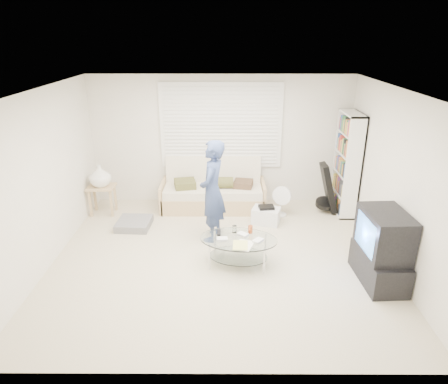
{
  "coord_description": "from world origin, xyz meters",
  "views": [
    {
      "loc": [
        0.09,
        -5.3,
        3.21
      ],
      "look_at": [
        0.07,
        0.3,
        0.96
      ],
      "focal_mm": 32.0,
      "sensor_mm": 36.0,
      "label": 1
    }
  ],
  "objects_px": {
    "coffee_table": "(239,243)",
    "tv_unit": "(382,249)",
    "bookshelf": "(347,164)",
    "futon_sofa": "(213,192)"
  },
  "relations": [
    {
      "from": "coffee_table",
      "to": "tv_unit",
      "type": "bearing_deg",
      "value": -12.35
    },
    {
      "from": "bookshelf",
      "to": "tv_unit",
      "type": "distance_m",
      "value": 2.35
    },
    {
      "from": "coffee_table",
      "to": "futon_sofa",
      "type": "bearing_deg",
      "value": 101.96
    },
    {
      "from": "futon_sofa",
      "to": "bookshelf",
      "type": "distance_m",
      "value": 2.56
    },
    {
      "from": "futon_sofa",
      "to": "tv_unit",
      "type": "xyz_separation_m",
      "value": [
        2.35,
        -2.47,
        0.18
      ]
    },
    {
      "from": "futon_sofa",
      "to": "bookshelf",
      "type": "height_order",
      "value": "bookshelf"
    },
    {
      "from": "tv_unit",
      "to": "coffee_table",
      "type": "relative_size",
      "value": 0.84
    },
    {
      "from": "bookshelf",
      "to": "coffee_table",
      "type": "xyz_separation_m",
      "value": [
        -2.04,
        -1.89,
        -0.61
      ]
    },
    {
      "from": "tv_unit",
      "to": "bookshelf",
      "type": "bearing_deg",
      "value": 86.89
    },
    {
      "from": "bookshelf",
      "to": "tv_unit",
      "type": "relative_size",
      "value": 1.84
    }
  ]
}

